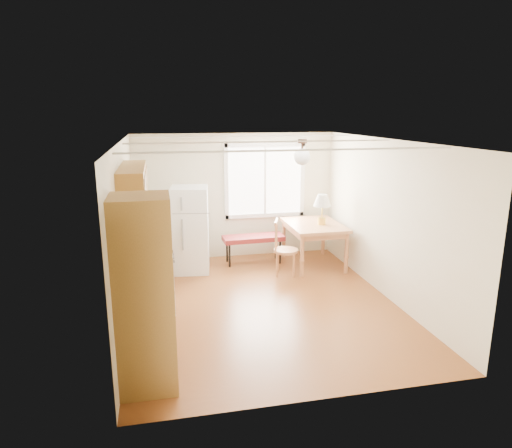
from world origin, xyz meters
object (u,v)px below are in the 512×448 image
object	(u,v)px
bench	(253,239)
chair	(281,244)
refrigerator	(190,230)
dining_table	(314,229)

from	to	relation	value
bench	chair	distance (m)	0.82
refrigerator	dining_table	world-z (taller)	refrigerator
bench	chair	world-z (taller)	chair
chair	bench	bearing A→B (deg)	135.17
refrigerator	dining_table	distance (m)	2.34
dining_table	refrigerator	bearing A→B (deg)	175.24
bench	dining_table	xyz separation A→B (m)	(1.11, -0.37, 0.24)
dining_table	chair	size ratio (longest dim) A/B	1.33
dining_table	chair	distance (m)	0.85
refrigerator	bench	xyz separation A→B (m)	(1.23, 0.20, -0.31)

